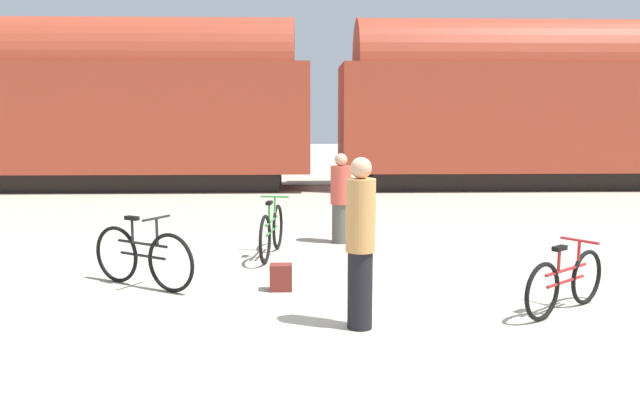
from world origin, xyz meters
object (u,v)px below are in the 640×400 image
(bicycle_maroon, at_px, (566,282))
(backpack, at_px, (281,277))
(freight_train, at_px, (325,100))
(bicycle_green, at_px, (272,232))
(bicycle_black, at_px, (143,257))
(person_in_tan, at_px, (360,242))
(person_in_red, at_px, (341,199))

(bicycle_maroon, distance_m, backpack, 3.39)
(freight_train, bearing_deg, bicycle_green, -97.53)
(bicycle_green, height_order, bicycle_maroon, bicycle_green)
(bicycle_green, distance_m, backpack, 1.99)
(bicycle_black, distance_m, backpack, 1.82)
(backpack, bearing_deg, person_in_tan, -58.77)
(freight_train, bearing_deg, bicycle_black, -104.39)
(bicycle_black, height_order, person_in_tan, person_in_tan)
(person_in_tan, bearing_deg, bicycle_maroon, 64.66)
(freight_train, xyz_separation_m, bicycle_green, (-1.21, -9.15, -2.25))
(bicycle_green, xyz_separation_m, person_in_red, (1.16, 1.00, 0.38))
(bicycle_maroon, xyz_separation_m, person_in_tan, (-2.37, -0.45, 0.57))
(bicycle_green, xyz_separation_m, person_in_tan, (1.07, -3.39, 0.52))
(bicycle_maroon, height_order, person_in_red, person_in_red)
(bicycle_maroon, bearing_deg, person_in_tan, -169.16)
(bicycle_green, relative_size, backpack, 5.26)
(freight_train, distance_m, person_in_tan, 12.66)
(backpack, bearing_deg, bicycle_maroon, -16.79)
(freight_train, distance_m, bicycle_green, 9.50)
(bicycle_black, height_order, backpack, bicycle_black)
(bicycle_black, xyz_separation_m, person_in_red, (2.74, 2.74, 0.37))
(bicycle_green, height_order, person_in_red, person_in_red)
(freight_train, relative_size, person_in_tan, 12.83)
(freight_train, distance_m, backpack, 11.42)
(person_in_tan, bearing_deg, bicycle_black, -157.98)
(bicycle_maroon, bearing_deg, freight_train, 100.48)
(person_in_tan, relative_size, backpack, 5.28)
(freight_train, height_order, bicycle_black, freight_train)
(bicycle_black, distance_m, bicycle_green, 2.36)
(freight_train, xyz_separation_m, person_in_red, (-0.05, -8.15, -1.87))
(freight_train, bearing_deg, person_in_red, -90.38)
(bicycle_black, distance_m, person_in_tan, 3.17)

